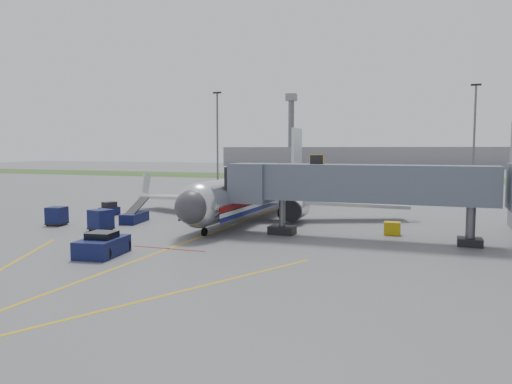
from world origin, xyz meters
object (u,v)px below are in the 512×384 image
(pushback_tug, at_px, (102,246))
(belt_loader, at_px, (135,217))
(airliner, at_px, (258,192))
(baggage_tug, at_px, (109,209))
(ramp_worker, at_px, (212,203))

(pushback_tug, bearing_deg, belt_loader, 115.89)
(airliner, height_order, baggage_tug, airliner)
(belt_loader, distance_m, ramp_worker, 11.23)
(airliner, relative_size, belt_loader, 7.28)
(airliner, relative_size, ramp_worker, 18.03)
(belt_loader, relative_size, ramp_worker, 2.48)
(belt_loader, bearing_deg, ramp_worker, 71.47)
(airliner, xyz_separation_m, baggage_tug, (-15.60, -5.29, -1.98))
(ramp_worker, bearing_deg, belt_loader, -150.64)
(airliner, distance_m, baggage_tug, 16.59)
(pushback_tug, relative_size, belt_loader, 0.87)
(pushback_tug, height_order, baggage_tug, pushback_tug)
(airliner, bearing_deg, ramp_worker, 164.11)
(belt_loader, bearing_deg, airliner, 41.63)
(ramp_worker, bearing_deg, airliner, -58.00)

